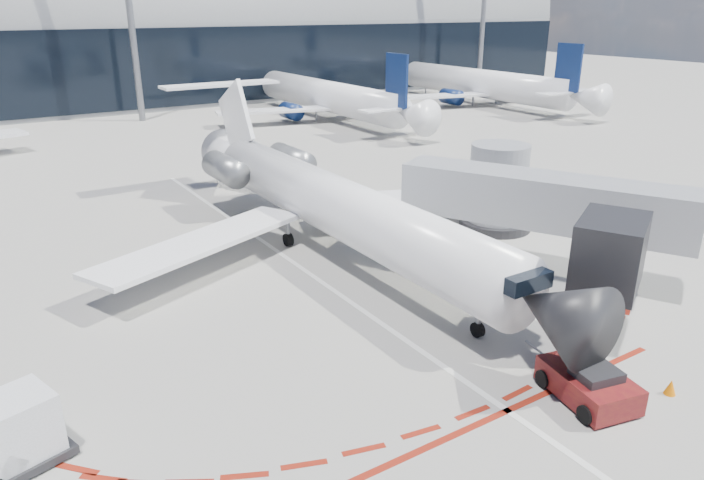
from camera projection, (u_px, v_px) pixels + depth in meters
ground at (322, 283)px, 28.63m from camera, size 260.00×260.00×0.00m
apron_centerline at (302, 268)px, 30.20m from camera, size 0.25×40.00×0.01m
apron_stop_bar at (507, 411)px, 19.56m from camera, size 14.00×0.25×0.01m
terminal_building at (55, 35)px, 76.84m from camera, size 150.00×24.15×24.00m
jet_bridge at (529, 202)px, 30.15m from camera, size 10.03×15.20×4.90m
light_mast_east at (484, 1)px, 89.90m from camera, size 0.70×0.70×25.00m
regional_jet at (328, 201)px, 31.83m from camera, size 24.80×30.58×7.66m
pushback_tug at (589, 384)px, 19.99m from camera, size 2.58×4.91×1.25m
ramp_worker at (581, 362)px, 20.53m from camera, size 0.75×0.56×1.86m
uld_container at (20, 430)px, 17.08m from camera, size 2.63×2.41×2.05m
safety_cone_right at (671, 387)px, 20.32m from camera, size 0.38×0.38×0.52m
bg_airliner_2 at (327, 74)px, 68.63m from camera, size 30.01×31.77×9.71m
bg_airliner_3 at (482, 63)px, 79.10m from camera, size 31.23×33.07×10.10m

